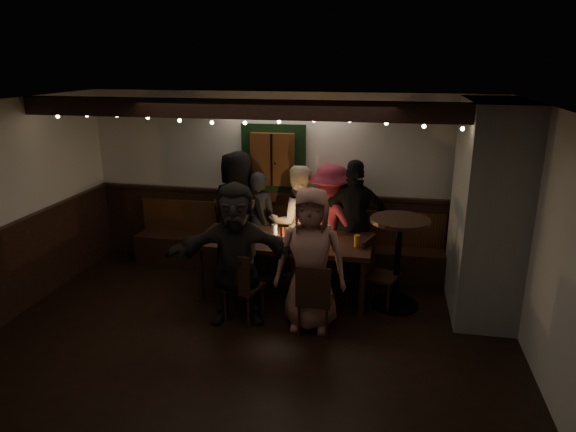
% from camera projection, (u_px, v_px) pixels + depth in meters
% --- Properties ---
extents(room, '(6.02, 5.01, 2.62)m').
position_uv_depth(room, '(354.00, 222.00, 6.45)').
color(room, black).
rests_on(room, ground).
extents(dining_table, '(2.24, 0.96, 0.97)m').
position_uv_depth(dining_table, '(285.00, 244.00, 6.69)').
color(dining_table, black).
rests_on(dining_table, ground).
extents(chair_near_left, '(0.50, 0.50, 0.89)m').
position_uv_depth(chair_near_left, '(239.00, 283.00, 6.08)').
color(chair_near_left, black).
rests_on(chair_near_left, ground).
extents(chair_near_right, '(0.40, 0.40, 0.87)m').
position_uv_depth(chair_near_right, '(314.00, 295.00, 5.78)').
color(chair_near_right, black).
rests_on(chair_near_right, ground).
extents(chair_end, '(0.51, 0.51, 0.89)m').
position_uv_depth(chair_end, '(375.00, 268.00, 6.50)').
color(chair_end, black).
rests_on(chair_end, ground).
extents(high_top, '(0.74, 0.74, 1.17)m').
position_uv_depth(high_top, '(398.00, 252.00, 6.40)').
color(high_top, black).
rests_on(high_top, ground).
extents(person_a, '(0.97, 0.73, 1.80)m').
position_uv_depth(person_a, '(238.00, 212.00, 7.47)').
color(person_a, black).
rests_on(person_a, ground).
extents(person_b, '(0.56, 0.38, 1.51)m').
position_uv_depth(person_b, '(259.00, 222.00, 7.51)').
color(person_b, black).
rests_on(person_b, ground).
extents(person_c, '(0.97, 0.88, 1.63)m').
position_uv_depth(person_c, '(297.00, 222.00, 7.32)').
color(person_c, beige).
rests_on(person_c, ground).
extents(person_d, '(1.23, 1.01, 1.66)m').
position_uv_depth(person_d, '(330.00, 222.00, 7.24)').
color(person_d, maroon).
rests_on(person_d, ground).
extents(person_e, '(1.03, 0.45, 1.75)m').
position_uv_depth(person_e, '(355.00, 223.00, 7.08)').
color(person_e, black).
rests_on(person_e, ground).
extents(person_f, '(1.66, 0.81, 1.71)m').
position_uv_depth(person_f, '(236.00, 254.00, 6.00)').
color(person_f, black).
rests_on(person_f, ground).
extents(person_g, '(0.85, 0.57, 1.69)m').
position_uv_depth(person_g, '(311.00, 260.00, 5.86)').
color(person_g, '#A16A5D').
rests_on(person_g, ground).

